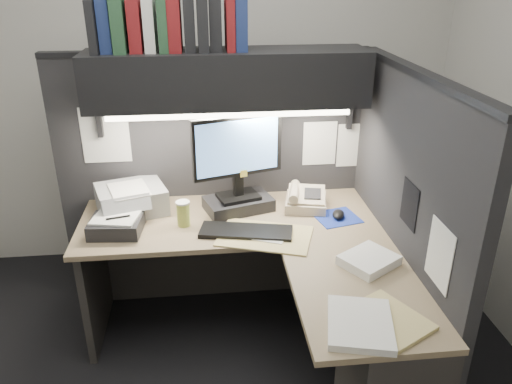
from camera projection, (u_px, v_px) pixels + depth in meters
wall_back at (204, 78)px, 3.48m from camera, size 3.50×0.04×2.70m
partition_back at (214, 183)px, 3.19m from camera, size 1.90×0.06×1.60m
partition_right at (400, 231)px, 2.60m from camera, size 0.06×1.50×1.60m
desk at (300, 316)px, 2.53m from camera, size 1.70×1.53×0.73m
overhead_shelf at (228, 78)px, 2.75m from camera, size 1.55×0.34×0.30m
task_light_tube at (230, 115)px, 2.69m from camera, size 1.32×0.04×0.04m
monitor at (238, 174)px, 2.90m from camera, size 0.52×0.34×0.58m
keyboard at (246, 232)px, 2.72m from camera, size 0.53×0.27×0.02m
mousepad at (337, 217)px, 2.89m from camera, size 0.28×0.27×0.00m
mouse at (338, 214)px, 2.88m from camera, size 0.10×0.13×0.04m
telephone at (306, 200)px, 3.00m from camera, size 0.29×0.30×0.10m
coffee_cup at (183, 214)px, 2.78m from camera, size 0.07×0.07×0.14m
printer at (131, 199)px, 2.95m from camera, size 0.46×0.42×0.15m
notebook_stack at (116, 226)px, 2.72m from camera, size 0.29×0.25×0.08m
open_folder at (265, 236)px, 2.69m from camera, size 0.57×0.46×0.01m
paper_stack_a at (369, 260)px, 2.43m from camera, size 0.32×0.31×0.05m
paper_stack_b at (360, 324)px, 2.01m from camera, size 0.32×0.37×0.03m
manila_stack at (389, 319)px, 2.05m from camera, size 0.36×0.39×0.02m
binder_row at (169, 23)px, 2.60m from camera, size 0.80×0.25×0.31m
pinned_papers at (284, 164)px, 2.79m from camera, size 1.76×1.31×0.51m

